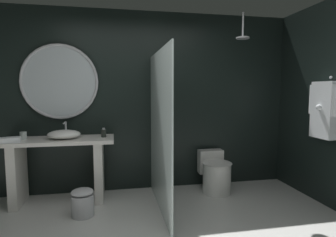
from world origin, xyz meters
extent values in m
cube|color=black|center=(0.00, 1.90, 1.30)|extent=(4.80, 0.10, 2.60)
cube|color=black|center=(2.35, 0.76, 1.30)|extent=(0.10, 2.47, 2.60)
cube|color=silver|center=(-1.06, 1.55, 0.82)|extent=(1.42, 0.56, 0.05)
cube|color=silver|center=(-1.57, 1.55, 0.40)|extent=(0.11, 0.47, 0.80)
cube|color=silver|center=(-0.55, 1.55, 0.40)|extent=(0.11, 0.47, 0.80)
ellipsoid|color=white|center=(-0.98, 1.52, 0.90)|extent=(0.41, 0.34, 0.12)
cylinder|color=#B7B7BC|center=(-0.98, 1.68, 0.95)|extent=(0.02, 0.02, 0.21)
cylinder|color=#B7B7BC|center=(-0.98, 1.60, 1.04)|extent=(0.02, 0.15, 0.02)
cylinder|color=silver|center=(-1.49, 1.59, 0.89)|extent=(0.08, 0.08, 0.10)
cylinder|color=#282D28|center=(-0.48, 1.56, 0.90)|extent=(0.07, 0.07, 0.10)
cylinder|color=#B7B7BC|center=(-0.48, 1.56, 0.96)|extent=(0.04, 0.04, 0.02)
torus|color=#B7B7BC|center=(-1.06, 1.81, 1.59)|extent=(1.03, 0.04, 1.03)
cylinder|color=#B2BCC1|center=(-1.06, 1.82, 1.59)|extent=(0.96, 0.01, 0.96)
cube|color=silver|center=(0.21, 1.09, 0.97)|extent=(0.02, 1.53, 1.94)
cylinder|color=#B7B7BC|center=(1.37, 1.32, 2.34)|extent=(0.02, 0.02, 0.32)
cylinder|color=#B7B7BC|center=(1.37, 1.32, 2.17)|extent=(0.18, 0.18, 0.02)
sphere|color=#B7B7BC|center=(2.28, 0.77, 1.63)|extent=(0.04, 0.04, 0.04)
cube|color=white|center=(2.21, 0.77, 1.23)|extent=(0.12, 0.34, 0.70)
cylinder|color=white|center=(2.21, 0.96, 1.35)|extent=(0.10, 0.10, 0.37)
sphere|color=white|center=(2.13, 0.77, 1.26)|extent=(0.07, 0.07, 0.07)
cylinder|color=white|center=(1.09, 1.44, 0.22)|extent=(0.40, 0.40, 0.43)
ellipsoid|color=white|center=(1.09, 1.44, 0.44)|extent=(0.42, 0.46, 0.02)
cube|color=white|center=(1.09, 1.73, 0.39)|extent=(0.37, 0.17, 0.35)
cylinder|color=#B7B7BC|center=(-0.72, 1.05, 0.13)|extent=(0.26, 0.26, 0.26)
ellipsoid|color=#B7B7BC|center=(-0.72, 1.05, 0.29)|extent=(0.26, 0.26, 0.08)
cube|color=white|center=(-1.61, 1.37, 0.88)|extent=(0.32, 0.20, 0.06)
camera|label=1|loc=(-0.34, -2.23, 1.47)|focal=29.83mm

